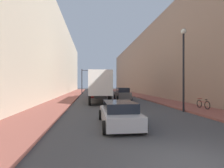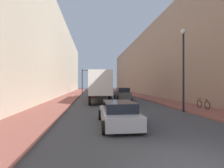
# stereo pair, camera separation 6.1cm
# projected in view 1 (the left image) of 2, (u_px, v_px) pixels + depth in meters

# --- Properties ---
(ground_plane) EXTENTS (200.00, 200.00, 0.00)m
(ground_plane) POSITION_uv_depth(u_px,v_px,m) (195.00, 167.00, 4.85)
(ground_plane) COLOR #424244
(sidewalk_right) EXTENTS (3.30, 80.00, 0.15)m
(sidewalk_right) POSITION_uv_depth(u_px,v_px,m) (138.00, 95.00, 35.44)
(sidewalk_right) COLOR brown
(sidewalk_right) RESTS_ON ground
(sidewalk_left) EXTENTS (3.30, 80.00, 0.15)m
(sidewalk_left) POSITION_uv_depth(u_px,v_px,m) (71.00, 96.00, 33.80)
(sidewalk_left) COLOR brown
(sidewalk_left) RESTS_ON ground
(building_right) EXTENTS (6.00, 80.00, 13.55)m
(building_right) POSITION_uv_depth(u_px,v_px,m) (160.00, 62.00, 36.01)
(building_right) COLOR #997A66
(building_right) RESTS_ON ground
(building_left) EXTENTS (6.00, 80.00, 15.61)m
(building_left) POSITION_uv_depth(u_px,v_px,m) (46.00, 55.00, 33.23)
(building_left) COLOR beige
(building_left) RESTS_ON ground
(semi_truck) EXTENTS (2.55, 13.70, 3.83)m
(semi_truck) POSITION_uv_depth(u_px,v_px,m) (98.00, 85.00, 24.66)
(semi_truck) COLOR silver
(semi_truck) RESTS_ON ground
(sedan_car) EXTENTS (2.07, 4.65, 1.35)m
(sedan_car) POSITION_uv_depth(u_px,v_px,m) (119.00, 114.00, 9.78)
(sedan_car) COLOR #B7B7BC
(sedan_car) RESTS_ON ground
(suv_car) EXTENTS (2.08, 4.56, 1.80)m
(suv_car) POSITION_uv_depth(u_px,v_px,m) (122.00, 94.00, 25.80)
(suv_car) COLOR slate
(suv_car) RESTS_ON ground
(traffic_signal_gantry) EXTENTS (6.91, 0.35, 5.77)m
(traffic_signal_gantry) POSITION_uv_depth(u_px,v_px,m) (89.00, 77.00, 40.38)
(traffic_signal_gantry) COLOR black
(traffic_signal_gantry) RESTS_ON ground
(street_lamp) EXTENTS (0.44, 0.44, 6.95)m
(street_lamp) POSITION_uv_depth(u_px,v_px,m) (183.00, 59.00, 14.59)
(street_lamp) COLOR black
(street_lamp) RESTS_ON ground
(parked_bicycle) EXTENTS (0.44, 1.82, 0.86)m
(parked_bicycle) POSITION_uv_depth(u_px,v_px,m) (203.00, 104.00, 15.47)
(parked_bicycle) COLOR black
(parked_bicycle) RESTS_ON sidewalk_right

